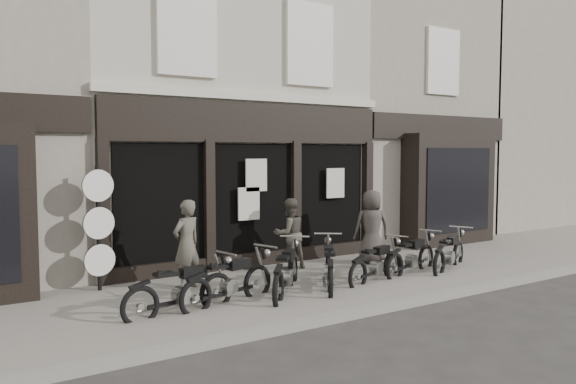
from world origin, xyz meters
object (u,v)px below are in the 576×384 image
motorcycle_0 (181,294)px  advert_sign_post (99,233)px  man_centre (289,234)px  motorcycle_2 (286,276)px  man_left (187,244)px  motorcycle_5 (412,260)px  motorcycle_1 (229,286)px  motorcycle_4 (376,267)px  motorcycle_3 (329,270)px  man_right (372,227)px  motorcycle_6 (449,256)px

motorcycle_0 → advert_sign_post: (-0.77, 2.18, 0.83)m
motorcycle_0 → man_centre: (3.40, 1.91, 0.52)m
motorcycle_2 → man_left: size_ratio=1.03×
motorcycle_5 → man_centre: man_centre is taller
motorcycle_2 → man_left: bearing=91.2°
advert_sign_post → motorcycle_1: bearing=-59.9°
motorcycle_4 → man_centre: man_centre is taller
motorcycle_4 → advert_sign_post: advert_sign_post is taller
motorcycle_3 → advert_sign_post: bearing=98.2°
motorcycle_2 → advert_sign_post: bearing=98.2°
man_centre → man_right: 2.07m
motorcycle_0 → motorcycle_5: bearing=-7.3°
motorcycle_1 → advert_sign_post: bearing=113.5°
motorcycle_0 → man_centre: man_centre is taller
advert_sign_post → motorcycle_3: bearing=-36.4°
motorcycle_6 → motorcycle_4: bearing=154.5°
motorcycle_6 → advert_sign_post: size_ratio=0.77×
man_left → man_right: bearing=159.6°
motorcycle_2 → man_left: 2.05m
motorcycle_3 → motorcycle_5: (2.28, -0.02, -0.02)m
motorcycle_6 → man_right: bearing=103.3°
man_right → advert_sign_post: 6.22m
motorcycle_1 → advert_sign_post: (-1.70, 2.10, 0.82)m
motorcycle_0 → man_right: bearing=5.6°
motorcycle_1 → motorcycle_4: bearing=-17.3°
motorcycle_5 → man_left: size_ratio=1.15×
motorcycle_2 → man_right: size_ratio=1.02×
motorcycle_3 → motorcycle_6: motorcycle_3 is taller
motorcycle_3 → man_centre: size_ratio=1.17×
motorcycle_4 → advert_sign_post: (-5.08, 2.20, 0.85)m
motorcycle_2 → motorcycle_3: motorcycle_2 is taller
motorcycle_5 → advert_sign_post: advert_sign_post is taller
motorcycle_5 → man_left: 4.98m
motorcycle_5 → advert_sign_post: (-6.24, 2.07, 0.84)m
motorcycle_2 → man_left: man_left is taller
motorcycle_3 → man_centre: bearing=28.8°
motorcycle_6 → man_centre: man_centre is taller
motorcycle_6 → man_left: 6.00m
man_centre → advert_sign_post: (-4.17, 0.27, 0.30)m
motorcycle_4 → advert_sign_post: 5.60m
motorcycle_2 → advert_sign_post: (-2.93, 2.06, 0.80)m
motorcycle_2 → motorcycle_4: size_ratio=0.92×
motorcycle_1 → motorcycle_5: bearing=-15.2°
motorcycle_0 → advert_sign_post: size_ratio=0.84×
motorcycle_5 → motorcycle_6: 1.03m
motorcycle_1 → motorcycle_6: motorcycle_1 is taller
motorcycle_0 → man_right: man_right is taller
motorcycle_5 → man_right: size_ratio=1.13×
motorcycle_1 → motorcycle_2: bearing=-13.8°
motorcycle_3 → man_left: bearing=97.8°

